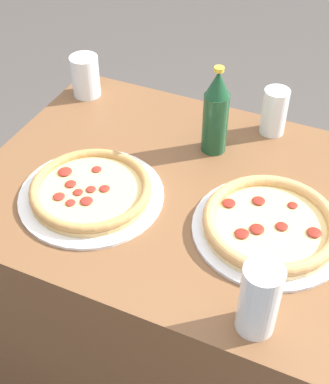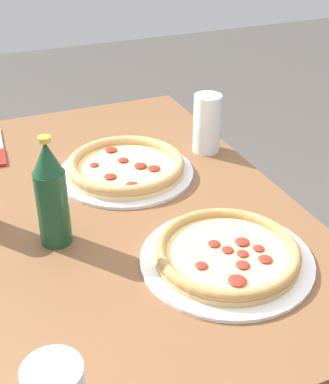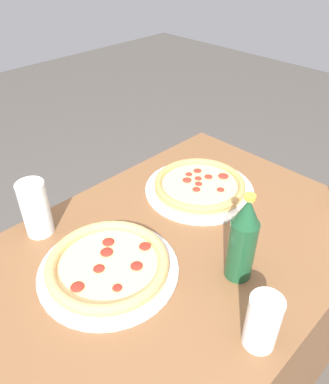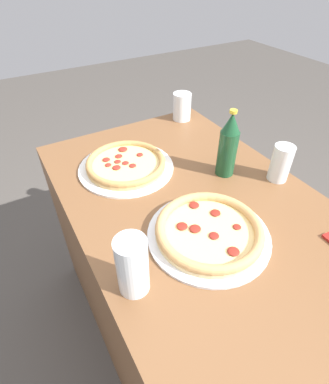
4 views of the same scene
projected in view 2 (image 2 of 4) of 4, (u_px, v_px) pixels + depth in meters
name	position (u px, v px, depth m)	size (l,w,h in m)	color
table	(128.00, 327.00, 1.40)	(1.16, 0.73, 0.77)	brown
pizza_pepperoni	(126.00, 167.00, 1.31)	(0.33, 0.33, 0.04)	silver
pizza_salami	(227.00, 254.00, 1.01)	(0.33, 0.33, 0.04)	white
glass_cola	(207.00, 126.00, 1.40)	(0.07, 0.07, 0.15)	white
beer_bottle	(51.00, 195.00, 1.02)	(0.06, 0.06, 0.23)	#194728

